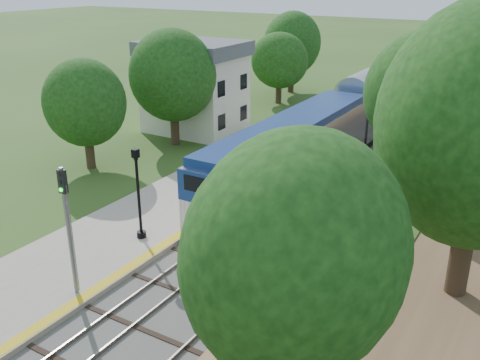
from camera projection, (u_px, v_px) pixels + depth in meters
The scene contains 10 objects.
trackbed at pixel (446, 90), 65.07m from camera, with size 9.50×170.00×0.28m.
platform at pixel (181, 202), 33.35m from camera, with size 6.40×68.00×0.38m, color gray.
yellow_stripe at pixel (219, 208), 31.91m from camera, with size 0.55×68.00×0.01m, color gold.
station_building at pixel (194, 86), 47.31m from camera, with size 8.60×6.60×8.00m.
signal_gantry at pixel (447, 56), 59.11m from camera, with size 8.40×0.38×6.20m.
trees_behind_platform at pixel (151, 107), 38.35m from camera, with size 7.82×53.32×7.21m.
train at pixel (439, 65), 68.37m from camera, with size 3.24×107.80×4.77m.
lamppost_far at pixel (139, 199), 27.69m from camera, with size 0.49×0.49×4.93m.
signal_platform at pixel (67, 218), 22.33m from camera, with size 0.34×0.27×5.86m.
signal_farside at pixel (384, 153), 29.11m from camera, with size 0.38×0.30×6.91m.
Camera 1 is at (13.69, -8.29, 13.63)m, focal length 40.00 mm.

